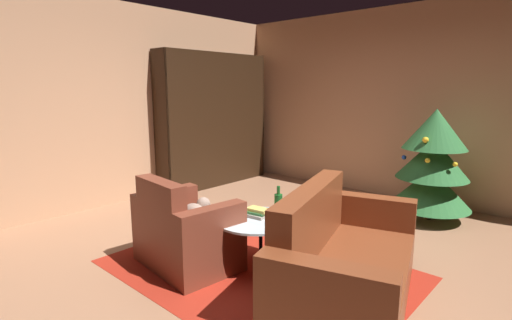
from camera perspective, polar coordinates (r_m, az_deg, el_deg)
ground_plane at (r=3.79m, az=3.52°, el=-14.72°), size 6.99×6.99×0.00m
wall_back at (r=6.02m, az=21.55°, el=7.67°), size 5.95×0.06×2.78m
wall_left at (r=5.74m, az=-20.18°, el=7.65°), size 0.06×5.93×2.78m
area_rug at (r=3.64m, az=0.36°, el=-15.79°), size 2.59×1.89×0.01m
bookshelf_unit at (r=6.56m, az=-5.32°, el=5.94°), size 0.36×2.11×2.18m
armchair_red at (r=3.65m, az=-10.44°, el=-10.71°), size 0.99×0.75×0.85m
couch_red at (r=3.07m, az=12.73°, el=-15.11°), size 1.25×1.83×0.89m
coffee_table at (r=3.52m, az=0.02°, el=-9.32°), size 0.74×0.74×0.46m
book_stack_on_table at (r=3.56m, az=0.26°, el=-7.76°), size 0.21×0.18×0.08m
bottle_on_table at (r=3.51m, az=3.30°, el=-6.66°), size 0.07×0.07×0.29m
decorated_tree at (r=5.19m, az=24.60°, el=-0.45°), size 0.95×0.95×1.38m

